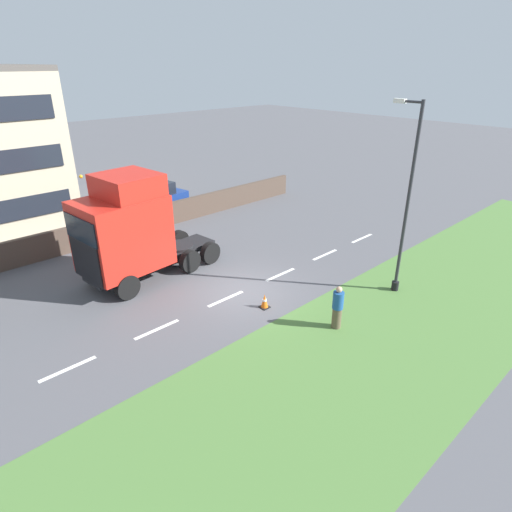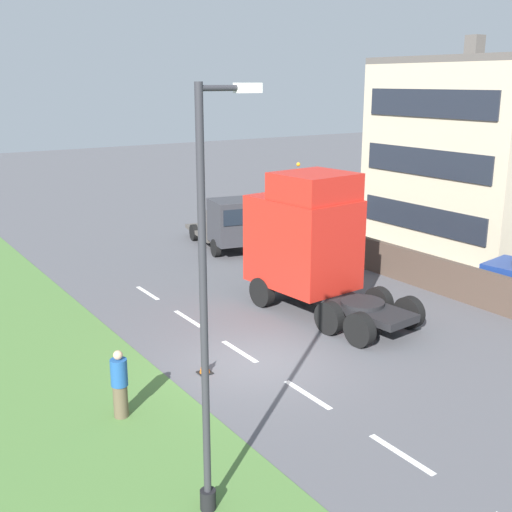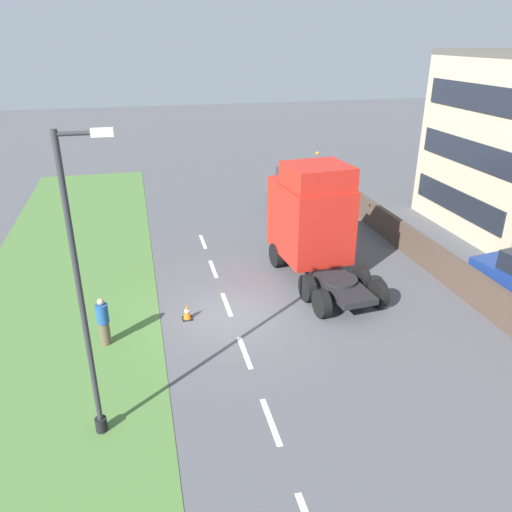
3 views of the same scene
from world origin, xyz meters
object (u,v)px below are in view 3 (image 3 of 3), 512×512
object	(u,v)px
traffic_cone_lead	(187,312)
lamp_post	(86,309)
pedestrian	(103,322)
lorry_cab	(313,220)
flatbed_truck	(295,189)

from	to	relation	value
traffic_cone_lead	lamp_post	bearing A→B (deg)	-117.93
pedestrian	lamp_post	bearing A→B (deg)	-88.46
lorry_cab	lamp_post	xyz separation A→B (m)	(-8.19, -7.65, 1.22)
lorry_cab	lamp_post	bearing A→B (deg)	-142.29
lamp_post	lorry_cab	bearing A→B (deg)	43.02
flatbed_truck	traffic_cone_lead	size ratio (longest dim) A/B	9.96
pedestrian	traffic_cone_lead	distance (m)	2.97
lorry_cab	lamp_post	world-z (taller)	lamp_post
lorry_cab	flatbed_truck	distance (m)	8.03
flatbed_truck	lorry_cab	bearing A→B (deg)	88.63
lorry_cab	traffic_cone_lead	xyz separation A→B (m)	(-5.54, -2.64, -2.07)
flatbed_truck	pedestrian	bearing A→B (deg)	59.70
lamp_post	pedestrian	xyz separation A→B (m)	(-0.11, 4.07, -2.75)
flatbed_truck	lamp_post	distance (m)	18.48
flatbed_truck	traffic_cone_lead	bearing A→B (deg)	66.25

